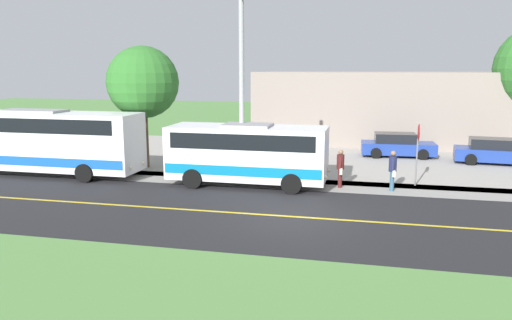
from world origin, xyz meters
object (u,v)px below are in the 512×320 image
(pedestrian_waiting, at_px, (340,167))
(stop_sign, at_px, (418,144))
(pedestrian_with_bags, at_px, (393,169))
(commercial_building, at_px, (413,106))
(shuttle_bus_front, at_px, (248,151))
(transit_bus_rear, at_px, (34,139))
(parked_car_near, at_px, (397,145))
(tree_curbside, at_px, (143,83))
(parked_car_far, at_px, (495,152))
(street_light_pole, at_px, (241,80))

(pedestrian_waiting, height_order, stop_sign, stop_sign)
(pedestrian_with_bags, relative_size, stop_sign, 0.63)
(commercial_building, bearing_deg, pedestrian_waiting, -15.02)
(shuttle_bus_front, distance_m, stop_sign, 7.83)
(shuttle_bus_front, height_order, commercial_building, commercial_building)
(transit_bus_rear, distance_m, parked_car_near, 20.68)
(stop_sign, bearing_deg, shuttle_bus_front, -78.75)
(tree_curbside, xyz_separation_m, commercial_building, (-14.00, 15.09, -2.06))
(pedestrian_with_bags, bearing_deg, parked_car_near, 175.73)
(parked_car_near, xyz_separation_m, tree_curbside, (6.47, -13.67, 3.92))
(parked_car_near, height_order, parked_car_far, same)
(tree_curbside, bearing_deg, street_light_pole, 67.54)
(tree_curbside, bearing_deg, commercial_building, 132.85)
(street_light_pole, bearing_deg, tree_curbside, -112.46)
(transit_bus_rear, bearing_deg, pedestrian_waiting, 92.03)
(pedestrian_with_bags, bearing_deg, parked_car_far, 142.50)
(transit_bus_rear, height_order, pedestrian_waiting, transit_bus_rear)
(parked_car_far, xyz_separation_m, tree_curbside, (5.29, -18.97, 3.92))
(shuttle_bus_front, bearing_deg, street_light_pole, -129.80)
(shuttle_bus_front, xyz_separation_m, pedestrian_waiting, (-0.47, 4.25, -0.64))
(tree_curbside, bearing_deg, shuttle_bus_front, 66.36)
(pedestrian_waiting, bearing_deg, tree_curbside, -102.41)
(pedestrian_with_bags, height_order, parked_car_near, pedestrian_with_bags)
(transit_bus_rear, height_order, stop_sign, transit_bus_rear)
(stop_sign, bearing_deg, parked_car_far, 143.65)
(parked_car_near, height_order, commercial_building, commercial_building)
(shuttle_bus_front, height_order, tree_curbside, tree_curbside)
(transit_bus_rear, xyz_separation_m, pedestrian_with_bags, (-0.42, 17.74, -0.84))
(shuttle_bus_front, distance_m, parked_car_near, 11.80)
(shuttle_bus_front, height_order, stop_sign, stop_sign)
(stop_sign, relative_size, parked_car_near, 0.64)
(shuttle_bus_front, distance_m, tree_curbside, 7.67)
(street_light_pole, relative_size, parked_car_near, 1.97)
(stop_sign, distance_m, tree_curbside, 14.43)
(parked_car_near, bearing_deg, tree_curbside, -64.68)
(stop_sign, bearing_deg, parked_car_near, -176.68)
(parked_car_far, height_order, tree_curbside, tree_curbside)
(transit_bus_rear, height_order, parked_car_far, transit_bus_rear)
(parked_car_near, bearing_deg, transit_bus_rear, -63.02)
(transit_bus_rear, xyz_separation_m, parked_car_far, (-8.19, 23.71, -1.13))
(transit_bus_rear, xyz_separation_m, pedestrian_waiting, (-0.55, 15.44, -0.88))
(pedestrian_waiting, bearing_deg, stop_sign, 107.18)
(pedestrian_with_bags, relative_size, tree_curbside, 0.27)
(stop_sign, xyz_separation_m, street_light_pole, (1.21, -8.04, 2.87))
(pedestrian_waiting, height_order, street_light_pole, street_light_pole)
(parked_car_far, bearing_deg, pedestrian_with_bags, -37.50)
(parked_car_near, bearing_deg, shuttle_bus_front, -37.84)
(shuttle_bus_front, height_order, pedestrian_waiting, shuttle_bus_front)
(shuttle_bus_front, xyz_separation_m, commercial_building, (-16.83, 8.64, 0.97))
(transit_bus_rear, bearing_deg, tree_curbside, 121.52)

